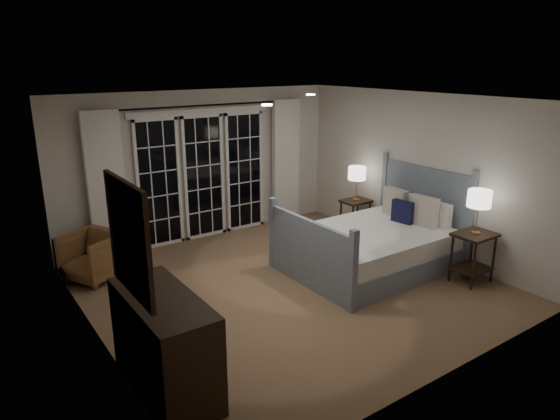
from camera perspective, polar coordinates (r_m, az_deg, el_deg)
floor at (r=6.89m, az=1.00°, el=-8.66°), size 5.00×5.00×0.00m
ceiling at (r=6.24m, az=1.12°, el=12.55°), size 5.00×5.00×0.00m
wall_left at (r=5.44m, az=-20.80°, el=-2.72°), size 0.02×5.00×2.50m
wall_right at (r=8.13m, az=15.50°, el=4.05°), size 0.02×5.00×2.50m
wall_back at (r=8.55m, az=-8.87°, el=5.07°), size 5.00×0.02×2.50m
wall_front at (r=4.77m, az=19.07°, el=-5.27°), size 5.00×0.02×2.50m
french_doors at (r=8.54m, az=-8.70°, el=3.97°), size 2.50×0.04×2.20m
curtain_rod at (r=8.31m, az=-8.87°, el=11.72°), size 3.50×0.03×0.03m
curtain_left at (r=7.89m, az=-19.23°, el=2.58°), size 0.55×0.10×2.25m
curtain_right at (r=9.29m, az=0.67°, el=5.59°), size 0.55×0.10×2.25m
downlight_a at (r=7.20m, az=3.53°, el=13.02°), size 0.12×0.12×0.01m
downlight_b at (r=5.57m, az=-1.51°, el=11.92°), size 0.12×0.12×0.01m
bed at (r=7.50m, az=10.62°, el=-3.95°), size 2.36×1.70×1.38m
nightstand_left at (r=7.34m, az=21.22°, el=-4.26°), size 0.55×0.44×0.71m
nightstand_right at (r=8.82m, az=8.60°, el=-0.20°), size 0.48×0.38×0.62m
lamp_left at (r=7.12m, az=21.83°, el=1.16°), size 0.31×0.31×0.60m
lamp_right at (r=8.65m, az=8.80°, el=4.13°), size 0.30×0.30×0.59m
armchair at (r=7.46m, az=-20.62°, el=-4.96°), size 0.99×0.98×0.67m
dresser at (r=4.84m, az=-13.04°, el=-14.69°), size 0.57×1.34×0.95m
mirror at (r=4.31m, az=-16.88°, el=-3.15°), size 0.05×0.85×1.00m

